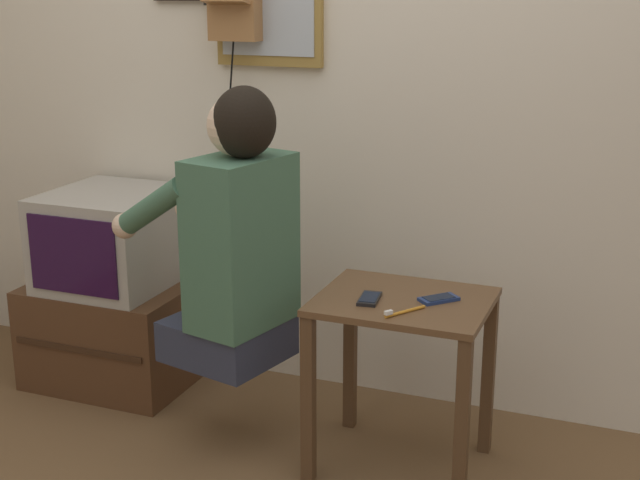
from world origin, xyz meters
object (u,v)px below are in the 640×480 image
person (234,236)px  cell_phone_held (370,299)px  toothbrush (402,312)px  cell_phone_spare (439,299)px  television (112,239)px

person → cell_phone_held: bearing=-74.5°
cell_phone_held → toothbrush: size_ratio=0.97×
cell_phone_spare → person: bearing=-129.0°
television → toothbrush: television is taller
toothbrush → cell_phone_spare: bearing=-82.2°
person → television: size_ratio=1.84×
person → cell_phone_held: (0.46, 0.02, -0.16)m
television → cell_phone_held: bearing=-14.1°
television → cell_phone_held: size_ratio=3.87×
cell_phone_spare → toothbrush: size_ratio=0.97×
person → television: 0.78m
person → toothbrush: bearing=-82.4°
toothbrush → television: bearing=17.7°
television → cell_phone_spare: bearing=-8.9°
cell_phone_spare → toothbrush: 0.17m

